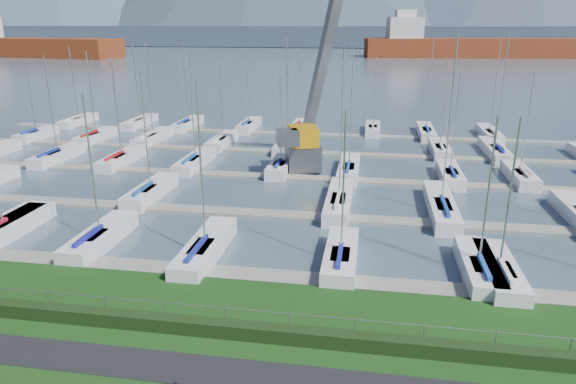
# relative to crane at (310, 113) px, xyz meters

# --- Properties ---
(path) EXTENTS (160.00, 2.00, 0.04)m
(path) POSITION_rel_crane_xyz_m (0.78, -32.83, -5.32)
(path) COLOR black
(path) RESTS_ON grass
(water) EXTENTS (800.00, 540.00, 0.20)m
(water) POSITION_rel_crane_xyz_m (0.78, 230.17, -5.73)
(water) COLOR #495C6B
(hedge) EXTENTS (80.00, 0.70, 0.70)m
(hedge) POSITION_rel_crane_xyz_m (0.78, -30.23, -4.98)
(hedge) COLOR black
(hedge) RESTS_ON grass
(fence) EXTENTS (80.00, 0.04, 0.04)m
(fence) POSITION_rel_crane_xyz_m (0.78, -29.83, -4.13)
(fence) COLOR gray
(fence) RESTS_ON grass
(foothill) EXTENTS (900.00, 80.00, 12.00)m
(foothill) POSITION_rel_crane_xyz_m (0.78, 300.17, 0.67)
(foothill) COLOR #404C5E
(foothill) RESTS_ON water
(docks) EXTENTS (90.00, 41.60, 0.25)m
(docks) POSITION_rel_crane_xyz_m (0.78, -3.83, -5.55)
(docks) COLOR slate
(docks) RESTS_ON water
(crane) EXTENTS (7.34, 13.05, 22.35)m
(crane) POSITION_rel_crane_xyz_m (0.00, 0.00, 0.00)
(crane) COLOR #575A5F
(crane) RESTS_ON water
(cargo_ship_west) EXTENTS (83.49, 29.85, 21.50)m
(cargo_ship_west) POSITION_rel_crane_xyz_m (-145.45, 160.89, -1.59)
(cargo_ship_west) COLOR maroon
(cargo_ship_west) RESTS_ON water
(cargo_ship_mid) EXTENTS (108.66, 29.77, 21.50)m
(cargo_ship_mid) POSITION_rel_crane_xyz_m (50.95, 188.58, -1.85)
(cargo_ship_mid) COLOR maroon
(cargo_ship_mid) RESTS_ON water
(sailboat_fleet) EXTENTS (75.16, 50.04, 13.50)m
(sailboat_fleet) POSITION_rel_crane_xyz_m (-1.18, -1.93, 0.13)
(sailboat_fleet) COLOR maroon
(sailboat_fleet) RESTS_ON water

